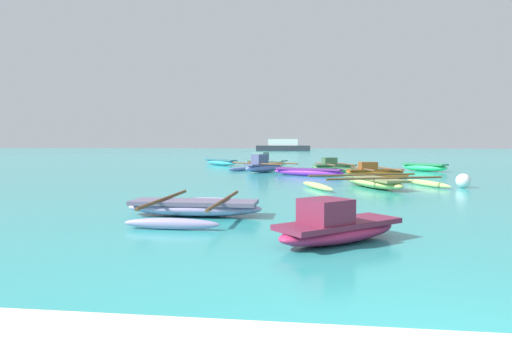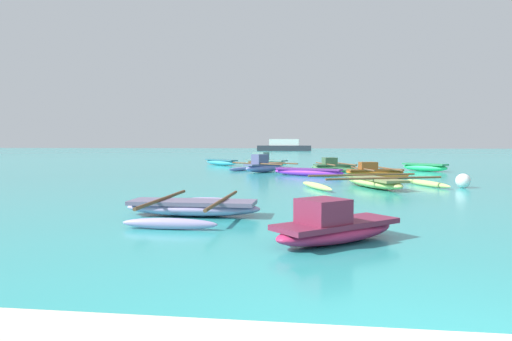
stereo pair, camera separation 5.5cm
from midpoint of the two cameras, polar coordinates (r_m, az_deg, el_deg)
moored_boat_0 at (r=9.47m, az=-7.90°, el=-4.58°), size 2.81×3.20×0.37m
moored_boat_1 at (r=15.73m, az=14.40°, el=-1.39°), size 4.88×3.91×0.41m
moored_boat_2 at (r=21.53m, az=14.47°, el=-0.07°), size 2.80×3.67×0.62m
moored_boat_3 at (r=20.69m, az=6.46°, el=-0.14°), size 3.30×1.77×0.35m
moored_boat_4 at (r=25.11m, az=9.65°, el=0.55°), size 2.63×3.86×0.70m
moored_boat_5 at (r=30.38m, az=-4.53°, el=1.07°), size 2.84×2.90×0.40m
moored_boat_6 at (r=6.97m, az=9.84°, el=-6.97°), size 2.15×2.03×0.68m
moored_boat_7 at (r=28.83m, az=1.01°, el=1.14°), size 3.11×2.40×0.91m
moored_boat_8 at (r=23.18m, az=0.88°, el=0.52°), size 3.92×3.45×0.92m
moored_boat_9 at (r=25.59m, az=20.25°, el=0.43°), size 2.32×2.26×0.41m
mooring_buoy_0 at (r=16.63m, az=24.40°, el=-1.17°), size 0.48×0.48×0.48m
distant_ferry at (r=84.38m, az=3.41°, el=3.06°), size 9.89×2.17×2.17m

